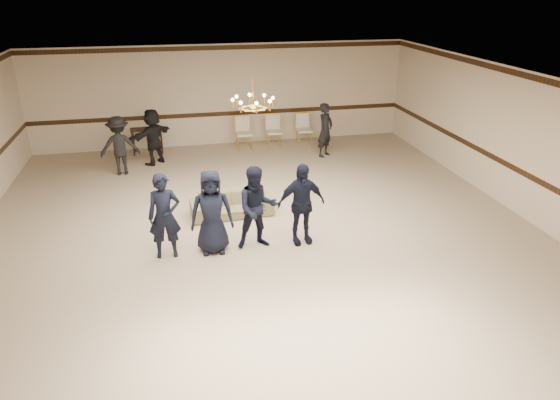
{
  "coord_description": "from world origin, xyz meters",
  "views": [
    {
      "loc": [
        -1.69,
        -9.29,
        5.0
      ],
      "look_at": [
        0.24,
        -0.5,
        1.09
      ],
      "focal_mm": 32.53,
      "sensor_mm": 36.0,
      "label": 1
    }
  ],
  "objects_px": {
    "boy_b": "(212,212)",
    "adult_right": "(325,130)",
    "boy_d": "(301,204)",
    "settee": "(232,204)",
    "boy_c": "(257,208)",
    "chandelier": "(253,93)",
    "banquet_chair_right": "(304,130)",
    "adult_left": "(119,146)",
    "adult_mid": "(153,137)",
    "boy_a": "(164,216)",
    "banquet_chair_left": "(243,133)",
    "console_table": "(147,141)",
    "banquet_chair_mid": "(274,132)"
  },
  "relations": [
    {
      "from": "banquet_chair_left",
      "to": "banquet_chair_right",
      "type": "height_order",
      "value": "same"
    },
    {
      "from": "banquet_chair_left",
      "to": "adult_left",
      "type": "bearing_deg",
      "value": -160.37
    },
    {
      "from": "adult_right",
      "to": "settee",
      "type": "bearing_deg",
      "value": -173.01
    },
    {
      "from": "adult_right",
      "to": "banquet_chair_mid",
      "type": "bearing_deg",
      "value": 95.94
    },
    {
      "from": "settee",
      "to": "adult_mid",
      "type": "distance_m",
      "value": 4.46
    },
    {
      "from": "banquet_chair_mid",
      "to": "banquet_chair_right",
      "type": "height_order",
      "value": "same"
    },
    {
      "from": "boy_a",
      "to": "adult_left",
      "type": "height_order",
      "value": "boy_a"
    },
    {
      "from": "adult_left",
      "to": "banquet_chair_right",
      "type": "distance_m",
      "value": 5.89
    },
    {
      "from": "boy_b",
      "to": "banquet_chair_left",
      "type": "bearing_deg",
      "value": 78.61
    },
    {
      "from": "boy_a",
      "to": "banquet_chair_right",
      "type": "xyz_separation_m",
      "value": [
        4.51,
        6.54,
        -0.35
      ]
    },
    {
      "from": "boy_a",
      "to": "boy_b",
      "type": "distance_m",
      "value": 0.9
    },
    {
      "from": "boy_a",
      "to": "banquet_chair_right",
      "type": "relative_size",
      "value": 1.69
    },
    {
      "from": "settee",
      "to": "adult_right",
      "type": "relative_size",
      "value": 1.14
    },
    {
      "from": "chandelier",
      "to": "boy_a",
      "type": "xyz_separation_m",
      "value": [
        -1.97,
        -1.27,
        -2.02
      ]
    },
    {
      "from": "boy_d",
      "to": "banquet_chair_right",
      "type": "bearing_deg",
      "value": 69.41
    },
    {
      "from": "adult_left",
      "to": "adult_mid",
      "type": "height_order",
      "value": "same"
    },
    {
      "from": "boy_a",
      "to": "settee",
      "type": "distance_m",
      "value": 2.27
    },
    {
      "from": "boy_a",
      "to": "adult_left",
      "type": "distance_m",
      "value": 5.12
    },
    {
      "from": "boy_d",
      "to": "settee",
      "type": "xyz_separation_m",
      "value": [
        -1.22,
        1.61,
        -0.58
      ]
    },
    {
      "from": "boy_c",
      "to": "adult_mid",
      "type": "height_order",
      "value": "boy_c"
    },
    {
      "from": "settee",
      "to": "adult_left",
      "type": "bearing_deg",
      "value": 124.67
    },
    {
      "from": "settee",
      "to": "boy_c",
      "type": "bearing_deg",
      "value": -82.29
    },
    {
      "from": "boy_d",
      "to": "console_table",
      "type": "relative_size",
      "value": 1.78
    },
    {
      "from": "settee",
      "to": "adult_mid",
      "type": "relative_size",
      "value": 1.14
    },
    {
      "from": "boy_b",
      "to": "banquet_chair_right",
      "type": "distance_m",
      "value": 7.48
    },
    {
      "from": "adult_mid",
      "to": "banquet_chair_left",
      "type": "height_order",
      "value": "adult_mid"
    },
    {
      "from": "settee",
      "to": "adult_right",
      "type": "height_order",
      "value": "adult_right"
    },
    {
      "from": "boy_a",
      "to": "settee",
      "type": "xyz_separation_m",
      "value": [
        1.48,
        1.61,
        -0.58
      ]
    },
    {
      "from": "boy_b",
      "to": "boy_c",
      "type": "bearing_deg",
      "value": 2.44
    },
    {
      "from": "adult_right",
      "to": "banquet_chair_right",
      "type": "xyz_separation_m",
      "value": [
        -0.33,
        1.26,
        -0.31
      ]
    },
    {
      "from": "boy_c",
      "to": "boy_d",
      "type": "distance_m",
      "value": 0.9
    },
    {
      "from": "boy_d",
      "to": "settee",
      "type": "height_order",
      "value": "boy_d"
    },
    {
      "from": "boy_a",
      "to": "banquet_chair_right",
      "type": "bearing_deg",
      "value": 54.89
    },
    {
      "from": "settee",
      "to": "banquet_chair_mid",
      "type": "distance_m",
      "value": 5.33
    },
    {
      "from": "chandelier",
      "to": "banquet_chair_right",
      "type": "xyz_separation_m",
      "value": [
        2.54,
        5.27,
        -2.37
      ]
    },
    {
      "from": "banquet_chair_right",
      "to": "console_table",
      "type": "relative_size",
      "value": 1.06
    },
    {
      "from": "settee",
      "to": "adult_mid",
      "type": "height_order",
      "value": "adult_mid"
    },
    {
      "from": "boy_c",
      "to": "boy_d",
      "type": "relative_size",
      "value": 1.0
    },
    {
      "from": "adult_right",
      "to": "console_table",
      "type": "height_order",
      "value": "adult_right"
    },
    {
      "from": "boy_a",
      "to": "boy_d",
      "type": "relative_size",
      "value": 1.0
    },
    {
      "from": "boy_c",
      "to": "adult_right",
      "type": "xyz_separation_m",
      "value": [
        3.04,
        5.28,
        -0.04
      ]
    },
    {
      "from": "boy_d",
      "to": "console_table",
      "type": "xyz_separation_m",
      "value": [
        -3.19,
        6.74,
        -0.45
      ]
    },
    {
      "from": "adult_right",
      "to": "banquet_chair_right",
      "type": "relative_size",
      "value": 1.62
    },
    {
      "from": "adult_right",
      "to": "banquet_chair_mid",
      "type": "relative_size",
      "value": 1.62
    },
    {
      "from": "boy_c",
      "to": "adult_mid",
      "type": "bearing_deg",
      "value": 108.76
    },
    {
      "from": "adult_mid",
      "to": "boy_a",
      "type": "bearing_deg",
      "value": 49.44
    },
    {
      "from": "banquet_chair_right",
      "to": "console_table",
      "type": "height_order",
      "value": "banquet_chair_right"
    },
    {
      "from": "chandelier",
      "to": "settee",
      "type": "distance_m",
      "value": 2.67
    },
    {
      "from": "boy_b",
      "to": "adult_right",
      "type": "xyz_separation_m",
      "value": [
        3.94,
        5.28,
        -0.04
      ]
    },
    {
      "from": "boy_d",
      "to": "adult_left",
      "type": "relative_size",
      "value": 1.04
    }
  ]
}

